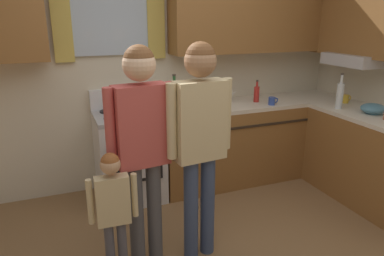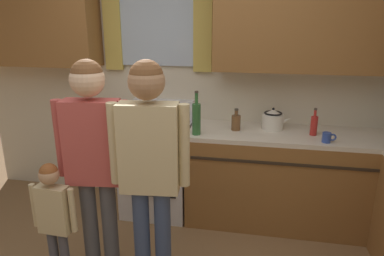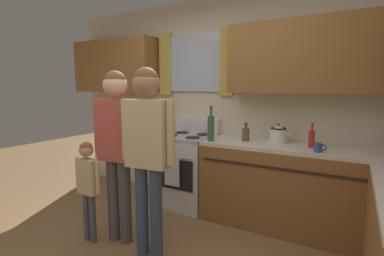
# 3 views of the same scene
# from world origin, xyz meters

# --- Properties ---
(back_wall_unit) EXTENTS (4.60, 0.42, 2.60)m
(back_wall_unit) POSITION_xyz_m (0.04, 1.81, 1.51)
(back_wall_unit) COLOR beige
(back_wall_unit) RESTS_ON ground
(kitchen_counter_run) EXTENTS (2.23, 2.06, 0.90)m
(kitchen_counter_run) POSITION_xyz_m (1.50, 1.14, 0.45)
(kitchen_counter_run) COLOR brown
(kitchen_counter_run) RESTS_ON ground
(stove_oven) EXTENTS (0.64, 0.67, 1.10)m
(stove_oven) POSITION_xyz_m (-0.27, 1.54, 0.47)
(stove_oven) COLOR silver
(stove_oven) RESTS_ON ground
(bottle_wine_green) EXTENTS (0.08, 0.08, 0.39)m
(bottle_wine_green) POSITION_xyz_m (0.16, 1.34, 1.05)
(bottle_wine_green) COLOR #2D6633
(bottle_wine_green) RESTS_ON kitchen_counter_run
(bottle_squat_brown) EXTENTS (0.08, 0.08, 0.21)m
(bottle_squat_brown) POSITION_xyz_m (0.50, 1.53, 0.98)
(bottle_squat_brown) COLOR brown
(bottle_squat_brown) RESTS_ON kitchen_counter_run
(bottle_sauce_red) EXTENTS (0.06, 0.06, 0.25)m
(bottle_sauce_red) POSITION_xyz_m (1.19, 1.51, 0.99)
(bottle_sauce_red) COLOR red
(bottle_sauce_red) RESTS_ON kitchen_counter_run
(bottle_tall_clear) EXTENTS (0.07, 0.07, 0.37)m
(bottle_tall_clear) POSITION_xyz_m (1.83, 0.94, 1.04)
(bottle_tall_clear) COLOR silver
(bottle_tall_clear) RESTS_ON kitchen_counter_run
(mug_mustard_yellow) EXTENTS (0.12, 0.08, 0.09)m
(mug_mustard_yellow) POSITION_xyz_m (2.08, 1.12, 0.95)
(mug_mustard_yellow) COLOR gold
(mug_mustard_yellow) RESTS_ON kitchen_counter_run
(mug_cobalt_blue) EXTENTS (0.11, 0.07, 0.08)m
(mug_cobalt_blue) POSITION_xyz_m (1.27, 1.33, 0.94)
(mug_cobalt_blue) COLOR #2D479E
(mug_cobalt_blue) RESTS_ON kitchen_counter_run
(stovetop_kettle) EXTENTS (0.27, 0.20, 0.21)m
(stovetop_kettle) POSITION_xyz_m (0.84, 1.63, 1.00)
(stovetop_kettle) COLOR silver
(stovetop_kettle) RESTS_ON kitchen_counter_run
(mixing_bowl) EXTENTS (0.24, 0.24, 0.10)m
(mixing_bowl) POSITION_xyz_m (1.99, 0.66, 0.95)
(mixing_bowl) COLOR teal
(mixing_bowl) RESTS_ON kitchen_counter_run
(adult_holding_child) EXTENTS (0.51, 0.22, 1.65)m
(adult_holding_child) POSITION_xyz_m (-0.38, 0.44, 1.04)
(adult_holding_child) COLOR #4C4C51
(adult_holding_child) RESTS_ON ground
(adult_in_plaid) EXTENTS (0.51, 0.22, 1.66)m
(adult_in_plaid) POSITION_xyz_m (0.03, 0.38, 1.05)
(adult_in_plaid) COLOR #38476B
(adult_in_plaid) RESTS_ON ground
(small_child) EXTENTS (0.33, 0.13, 0.99)m
(small_child) POSITION_xyz_m (-0.63, 0.29, 0.62)
(small_child) COLOR #4C4C56
(small_child) RESTS_ON ground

